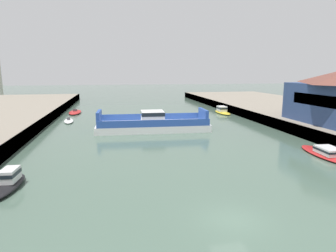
{
  "coord_description": "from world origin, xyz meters",
  "views": [
    {
      "loc": [
        -7.43,
        -16.23,
        9.56
      ],
      "look_at": [
        0.0,
        22.97,
        2.0
      ],
      "focal_mm": 30.85,
      "sensor_mm": 36.0,
      "label": 1
    }
  ],
  "objects_px": {
    "chain_ferry": "(153,124)",
    "moored_boat_near_left": "(9,182)",
    "moored_boat_far_left": "(69,121)",
    "moored_boat_near_right": "(222,111)",
    "moored_boat_mid_right": "(75,112)",
    "moored_boat_mid_left": "(326,153)"
  },
  "relations": [
    {
      "from": "moored_boat_near_left",
      "to": "moored_boat_far_left",
      "type": "relative_size",
      "value": 0.94
    },
    {
      "from": "chain_ferry",
      "to": "moored_boat_near_right",
      "type": "distance_m",
      "value": 24.57
    },
    {
      "from": "moored_boat_near_right",
      "to": "moored_boat_mid_left",
      "type": "distance_m",
      "value": 35.11
    },
    {
      "from": "moored_boat_mid_left",
      "to": "chain_ferry",
      "type": "bearing_deg",
      "value": 132.69
    },
    {
      "from": "moored_boat_near_left",
      "to": "moored_boat_near_right",
      "type": "height_order",
      "value": "moored_boat_near_left"
    },
    {
      "from": "moored_boat_mid_right",
      "to": "chain_ferry",
      "type": "bearing_deg",
      "value": -56.08
    },
    {
      "from": "moored_boat_mid_left",
      "to": "moored_boat_mid_right",
      "type": "xyz_separation_m",
      "value": [
        -32.61,
        41.45,
        -0.16
      ]
    },
    {
      "from": "moored_boat_mid_left",
      "to": "moored_boat_mid_right",
      "type": "height_order",
      "value": "moored_boat_mid_left"
    },
    {
      "from": "moored_boat_near_left",
      "to": "moored_boat_mid_left",
      "type": "xyz_separation_m",
      "value": [
        32.47,
        3.28,
        -0.18
      ]
    },
    {
      "from": "moored_boat_near_right",
      "to": "moored_boat_mid_right",
      "type": "relative_size",
      "value": 0.96
    },
    {
      "from": "moored_boat_near_right",
      "to": "moored_boat_near_left",
      "type": "bearing_deg",
      "value": -131.13
    },
    {
      "from": "chain_ferry",
      "to": "moored_boat_near_left",
      "type": "xyz_separation_m",
      "value": [
        -14.99,
        -22.24,
        -0.4
      ]
    },
    {
      "from": "chain_ferry",
      "to": "moored_boat_far_left",
      "type": "height_order",
      "value": "chain_ferry"
    },
    {
      "from": "moored_boat_near_right",
      "to": "moored_boat_mid_right",
      "type": "bearing_deg",
      "value": 169.31
    },
    {
      "from": "moored_boat_far_left",
      "to": "moored_boat_mid_left",
      "type": "bearing_deg",
      "value": -42.32
    },
    {
      "from": "chain_ferry",
      "to": "moored_boat_mid_right",
      "type": "height_order",
      "value": "chain_ferry"
    },
    {
      "from": "chain_ferry",
      "to": "moored_boat_mid_left",
      "type": "height_order",
      "value": "chain_ferry"
    },
    {
      "from": "moored_boat_mid_right",
      "to": "moored_boat_mid_left",
      "type": "bearing_deg",
      "value": -51.8
    },
    {
      "from": "chain_ferry",
      "to": "moored_boat_near_left",
      "type": "bearing_deg",
      "value": -123.98
    },
    {
      "from": "moored_boat_mid_right",
      "to": "moored_boat_far_left",
      "type": "bearing_deg",
      "value": -88.82
    },
    {
      "from": "moored_boat_mid_left",
      "to": "moored_boat_mid_right",
      "type": "bearing_deg",
      "value": 128.2
    },
    {
      "from": "moored_boat_mid_left",
      "to": "moored_boat_far_left",
      "type": "xyz_separation_m",
      "value": [
        -32.37,
        29.47,
        -0.22
      ]
    }
  ]
}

